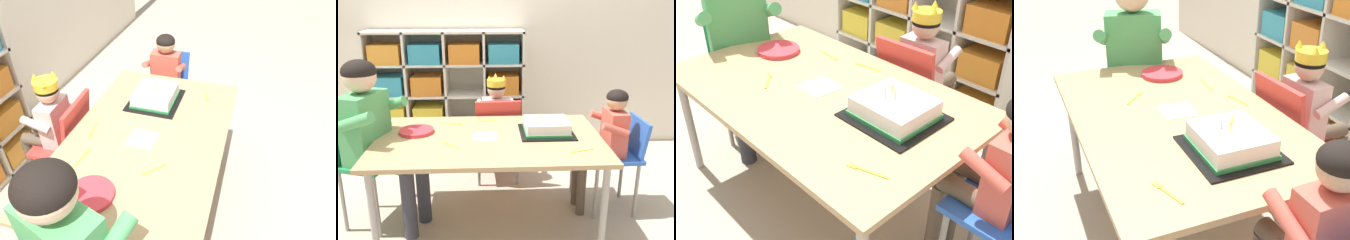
{
  "view_description": "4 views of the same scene",
  "coord_description": "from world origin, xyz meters",
  "views": [
    {
      "loc": [
        -1.24,
        -0.48,
        1.7
      ],
      "look_at": [
        0.16,
        -0.08,
        0.6
      ],
      "focal_mm": 34.16,
      "sensor_mm": 36.0,
      "label": 1
    },
    {
      "loc": [
        -0.0,
        -2.06,
        1.38
      ],
      "look_at": [
        0.1,
        -0.02,
        0.7
      ],
      "focal_mm": 39.44,
      "sensor_mm": 36.0,
      "label": 2
    },
    {
      "loc": [
        1.19,
        -0.96,
        1.42
      ],
      "look_at": [
        0.26,
        -0.1,
        0.6
      ],
      "focal_mm": 44.01,
      "sensor_mm": 36.0,
      "label": 3
    },
    {
      "loc": [
        1.49,
        -0.6,
        1.36
      ],
      "look_at": [
        0.12,
        -0.02,
        0.61
      ],
      "focal_mm": 45.42,
      "sensor_mm": 36.0,
      "label": 4
    }
  ],
  "objects": [
    {
      "name": "ground",
      "position": [
        0.0,
        0.0,
        0.0
      ],
      "size": [
        16.0,
        16.0,
        0.0
      ],
      "primitive_type": "plane",
      "color": "tan"
    },
    {
      "name": "storage_cubby_shelf",
      "position": [
        -0.36,
        1.19,
        0.55
      ],
      "size": [
        1.36,
        0.32,
        1.11
      ],
      "color": "silver",
      "rests_on": "ground"
    },
    {
      "name": "activity_table",
      "position": [
        0.0,
        0.0,
        0.54
      ],
      "size": [
        1.35,
        0.83,
        0.58
      ],
      "color": "tan",
      "rests_on": "ground"
    },
    {
      "name": "classroom_chair_blue",
      "position": [
        0.06,
        0.55,
        0.4
      ],
      "size": [
        0.37,
        0.33,
        0.68
      ],
      "rotation": [
        0.0,
        0.0,
        3.2
      ],
      "color": "red",
      "rests_on": "ground"
    },
    {
      "name": "child_with_crown",
      "position": [
        0.06,
        0.66,
        0.52
      ],
      "size": [
        0.3,
        0.31,
        0.84
      ],
      "rotation": [
        0.0,
        0.0,
        3.2
      ],
      "color": "beige",
      "rests_on": "ground"
    },
    {
      "name": "classroom_chair_adult_side",
      "position": [
        -0.78,
        0.06,
        0.43
      ],
      "size": [
        0.4,
        0.42,
        0.66
      ],
      "rotation": [
        0.0,
        0.0,
        1.25
      ],
      "color": "#238451",
      "rests_on": "ground"
    },
    {
      "name": "adult_helper_seated",
      "position": [
        -0.67,
        0.03,
        0.65
      ],
      "size": [
        0.48,
        0.46,
        1.05
      ],
      "rotation": [
        0.0,
        0.0,
        1.25
      ],
      "color": "#4C9E5B",
      "rests_on": "ground"
    },
    {
      "name": "guest_at_table_side",
      "position": [
        0.76,
        0.13,
        0.54
      ],
      "size": [
        0.31,
        0.3,
        0.84
      ],
      "rotation": [
        0.0,
        0.0,
        -1.54
      ],
      "color": "#D15647",
      "rests_on": "ground"
    },
    {
      "name": "birthday_cake_on_tray",
      "position": [
        0.36,
        0.06,
        0.62
      ],
      "size": [
        0.33,
        0.31,
        0.12
      ],
      "color": "black",
      "rests_on": "activity_table"
    },
    {
      "name": "paper_plate_stack",
      "position": [
        -0.45,
        0.1,
        0.59
      ],
      "size": [
        0.21,
        0.21,
        0.02
      ],
      "primitive_type": "cylinder",
      "color": "#DB333D",
      "rests_on": "activity_table"
    },
    {
      "name": "paper_napkin_square",
      "position": [
        -0.02,
        0.02,
        0.58
      ],
      "size": [
        0.15,
        0.15,
        0.0
      ],
      "primitive_type": "cube",
      "rotation": [
        0.0,
        0.0,
        -0.07
      ],
      "color": "white",
      "rests_on": "activity_table"
    },
    {
      "name": "fork_at_table_front_edge",
      "position": [
        -0.22,
        -0.11,
        0.59
      ],
      "size": [
        0.11,
        0.1,
        0.0
      ],
      "rotation": [
        0.0,
        0.0,
        5.53
      ],
      "color": "yellow",
      "rests_on": "activity_table"
    },
    {
      "name": "fork_beside_plate_stack",
      "position": [
        0.5,
        -0.23,
        0.59
      ],
      "size": [
        0.14,
        0.06,
        0.0
      ],
      "rotation": [
        0.0,
        0.0,
        0.32
      ],
      "color": "yellow",
      "rests_on": "activity_table"
    },
    {
      "name": "fork_scattered_mid_table",
      "position": [
        -0.03,
        0.3,
        0.59
      ],
      "size": [
        0.14,
        0.04,
        0.0
      ],
      "rotation": [
        0.0,
        0.0,
        0.17
      ],
      "color": "yellow",
      "rests_on": "activity_table"
    },
    {
      "name": "fork_near_cake_tray",
      "position": [
        -0.23,
        0.26,
        0.59
      ],
      "size": [
        0.14,
        0.03,
        0.0
      ],
      "rotation": [
        0.0,
        0.0,
        3.05
      ],
      "color": "yellow",
      "rests_on": "activity_table"
    }
  ]
}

